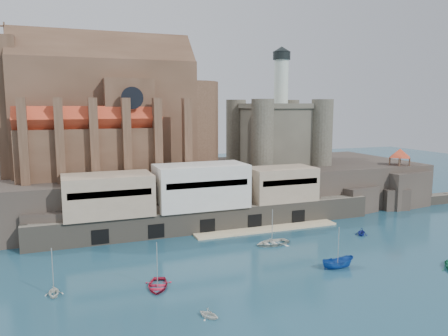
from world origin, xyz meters
TOP-DOWN VIEW (x-y plane):
  - ground at (0.00, 0.00)m, footprint 300.00×300.00m
  - promontory at (-0.19, 39.37)m, footprint 100.00×36.00m
  - quay at (-10.19, 23.07)m, footprint 70.00×12.00m
  - church at (-24.13, 41.85)m, footprint 47.00×25.93m
  - castle_keep at (16.08, 41.08)m, footprint 21.20×21.20m
  - rock_outcrop at (42.00, 25.84)m, footprint 14.50×10.50m
  - pavilion at (42.00, 26.00)m, footprint 6.40×6.40m
  - boat_0 at (-24.43, -1.79)m, footprint 4.16×2.27m
  - boat_1 at (-20.66, -12.29)m, footprint 2.84×2.53m
  - boat_2 at (2.79, -4.49)m, footprint 2.14×2.09m
  - boat_4 at (-37.60, 0.56)m, footprint 2.81×1.76m
  - boat_6 at (-1.40, 9.20)m, footprint 1.81×4.69m
  - boat_7 at (17.31, 8.36)m, footprint 3.14×3.11m

SIDE VIEW (x-z plane):
  - ground at x=0.00m, z-range 0.00..0.00m
  - boat_0 at x=-24.43m, z-range -2.79..2.79m
  - boat_1 at x=-20.66m, z-range -1.40..1.40m
  - boat_2 at x=2.79m, z-range -2.65..2.65m
  - boat_4 at x=-37.60m, z-range -1.60..1.60m
  - boat_6 at x=-1.40m, z-range -3.20..3.20m
  - boat_7 at x=17.31m, z-range -1.59..1.59m
  - rock_outcrop at x=42.00m, z-range -0.33..8.37m
  - promontory at x=-0.19m, z-range -0.08..9.92m
  - quay at x=-10.19m, z-range -0.46..12.59m
  - pavilion at x=42.00m, z-range 10.03..15.43m
  - castle_keep at x=16.08m, z-range 3.66..32.96m
  - church at x=-24.13m, z-range 6.88..37.38m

